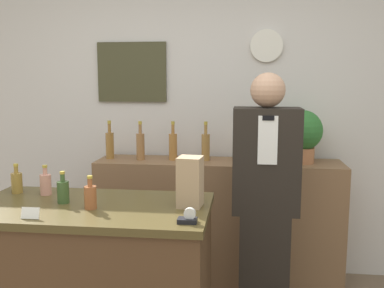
{
  "coord_description": "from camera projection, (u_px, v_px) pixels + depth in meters",
  "views": [
    {
      "loc": [
        0.4,
        -1.57,
        1.61
      ],
      "look_at": [
        0.06,
        1.15,
        1.2
      ],
      "focal_mm": 40.0,
      "sensor_mm": 36.0,
      "label": 1
    }
  ],
  "objects": [
    {
      "name": "back_wall",
      "position": [
        197.0,
        112.0,
        3.59
      ],
      "size": [
        5.2,
        0.09,
        2.7
      ],
      "color": "silver",
      "rests_on": "ground_plane"
    },
    {
      "name": "back_shelf",
      "position": [
        218.0,
        221.0,
        3.43
      ],
      "size": [
        1.92,
        0.41,
        0.98
      ],
      "color": "brown",
      "rests_on": "ground_plane"
    },
    {
      "name": "shopkeeper",
      "position": [
        265.0,
        203.0,
        2.76
      ],
      "size": [
        0.42,
        0.26,
        1.66
      ],
      "color": "black",
      "rests_on": "ground_plane"
    },
    {
      "name": "potted_plant",
      "position": [
        302.0,
        134.0,
        3.26
      ],
      "size": [
        0.31,
        0.31,
        0.41
      ],
      "color": "#B27047",
      "rests_on": "back_shelf"
    },
    {
      "name": "paper_bag",
      "position": [
        190.0,
        182.0,
        2.23
      ],
      "size": [
        0.13,
        0.14,
        0.26
      ],
      "color": "tan",
      "rests_on": "display_counter"
    },
    {
      "name": "tape_dispenser",
      "position": [
        188.0,
        218.0,
        1.99
      ],
      "size": [
        0.09,
        0.06,
        0.07
      ],
      "color": "black",
      "rests_on": "display_counter"
    },
    {
      "name": "price_card_right",
      "position": [
        30.0,
        213.0,
        2.05
      ],
      "size": [
        0.09,
        0.02,
        0.06
      ],
      "color": "white",
      "rests_on": "display_counter"
    },
    {
      "name": "counter_bottle_0",
      "position": [
        17.0,
        182.0,
        2.51
      ],
      "size": [
        0.06,
        0.06,
        0.17
      ],
      "color": "olive",
      "rests_on": "display_counter"
    },
    {
      "name": "counter_bottle_1",
      "position": [
        46.0,
        184.0,
        2.47
      ],
      "size": [
        0.06,
        0.06,
        0.17
      ],
      "color": "tan",
      "rests_on": "display_counter"
    },
    {
      "name": "counter_bottle_2",
      "position": [
        63.0,
        191.0,
        2.31
      ],
      "size": [
        0.06,
        0.06,
        0.17
      ],
      "color": "#365228",
      "rests_on": "display_counter"
    },
    {
      "name": "counter_bottle_3",
      "position": [
        90.0,
        196.0,
        2.2
      ],
      "size": [
        0.06,
        0.06,
        0.17
      ],
      "color": "#95522D",
      "rests_on": "display_counter"
    },
    {
      "name": "shelf_bottle_0",
      "position": [
        110.0,
        144.0,
        3.46
      ],
      "size": [
        0.07,
        0.07,
        0.31
      ],
      "color": "olive",
      "rests_on": "back_shelf"
    },
    {
      "name": "shelf_bottle_1",
      "position": [
        140.0,
        145.0,
        3.4
      ],
      "size": [
        0.07,
        0.07,
        0.31
      ],
      "color": "#97663B",
      "rests_on": "back_shelf"
    },
    {
      "name": "shelf_bottle_2",
      "position": [
        173.0,
        146.0,
        3.4
      ],
      "size": [
        0.07,
        0.07,
        0.31
      ],
      "color": "#A46D34",
      "rests_on": "back_shelf"
    },
    {
      "name": "shelf_bottle_3",
      "position": [
        206.0,
        146.0,
        3.37
      ],
      "size": [
        0.07,
        0.07,
        0.31
      ],
      "color": "olive",
      "rests_on": "back_shelf"
    },
    {
      "name": "shelf_bottle_4",
      "position": [
        239.0,
        147.0,
        3.33
      ],
      "size": [
        0.07,
        0.07,
        0.31
      ],
      "color": "olive",
      "rests_on": "back_shelf"
    },
    {
      "name": "shelf_bottle_5",
      "position": [
        272.0,
        148.0,
        3.29
      ],
      "size": [
        0.07,
        0.07,
        0.31
      ],
      "color": "#9B6638",
      "rests_on": "back_shelf"
    }
  ]
}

